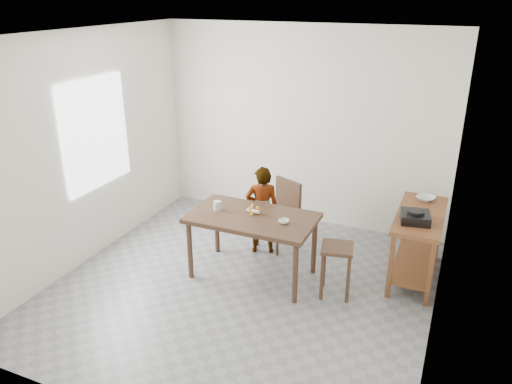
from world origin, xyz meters
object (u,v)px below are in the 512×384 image
at_px(dining_table, 253,246).
at_px(child, 262,210).
at_px(prep_counter, 417,245).
at_px(stool, 336,270).
at_px(dining_chair, 278,215).

distance_m(dining_table, child, 0.60).
xyz_separation_m(prep_counter, child, (-1.84, -0.14, 0.17)).
xyz_separation_m(dining_table, child, (-0.12, 0.56, 0.19)).
bearing_deg(stool, child, 152.46).
distance_m(dining_table, prep_counter, 1.86).
distance_m(dining_table, stool, 0.98).
bearing_deg(child, dining_table, 78.57).
distance_m(child, stool, 1.27).
bearing_deg(dining_table, child, 101.72).
bearing_deg(stool, prep_counter, 43.89).
relative_size(dining_chair, stool, 1.48).
height_order(dining_table, prep_counter, prep_counter).
relative_size(child, stool, 1.94).
xyz_separation_m(dining_table, dining_chair, (0.01, 0.77, 0.06)).
bearing_deg(dining_table, stool, -0.67).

